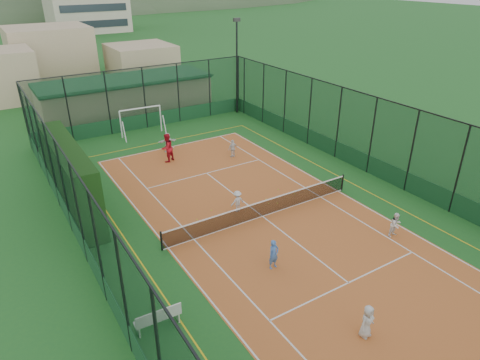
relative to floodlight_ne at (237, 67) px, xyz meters
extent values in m
plane|color=#205E25|center=(-8.60, -16.60, -4.12)|extent=(300.00, 300.00, 0.00)
cube|color=#BA5F29|center=(-8.60, -16.60, -4.12)|extent=(11.17, 23.97, 0.01)
cube|color=black|center=(-16.90, -10.33, -2.23)|extent=(1.30, 8.66, 3.79)
imported|color=silver|center=(-10.19, -25.42, -3.44)|extent=(0.72, 0.53, 1.35)
imported|color=#4474C2|center=(-10.69, -20.45, -3.41)|extent=(0.54, 0.39, 1.41)
imported|color=white|center=(-4.10, -21.60, -3.47)|extent=(0.64, 0.51, 1.29)
imported|color=silver|center=(-9.46, -15.40, -3.50)|extent=(0.81, 0.48, 1.24)
imported|color=silver|center=(-5.76, -8.79, -3.48)|extent=(0.77, 0.38, 1.28)
imported|color=white|center=(-9.25, -5.49, -3.39)|extent=(1.39, 0.65, 1.44)
imported|color=#B61322|center=(-9.97, -7.08, -3.11)|extent=(1.20, 1.10, 2.00)
sphere|color=#CCE033|center=(-7.54, -15.65, -4.08)|extent=(0.07, 0.07, 0.07)
sphere|color=#CCE033|center=(-11.76, -15.05, -4.08)|extent=(0.07, 0.07, 0.07)
sphere|color=#CCE033|center=(-7.09, -15.89, -4.08)|extent=(0.07, 0.07, 0.07)
sphere|color=#CCE033|center=(-5.58, -15.52, -4.08)|extent=(0.07, 0.07, 0.07)
sphere|color=#CCE033|center=(-10.67, -14.63, -4.08)|extent=(0.07, 0.07, 0.07)
sphere|color=#CCE033|center=(-7.39, -15.18, -4.08)|extent=(0.07, 0.07, 0.07)
sphere|color=#CCE033|center=(-6.03, -14.56, -4.08)|extent=(0.07, 0.07, 0.07)
camera|label=1|loc=(-20.09, -32.70, 7.86)|focal=32.00mm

